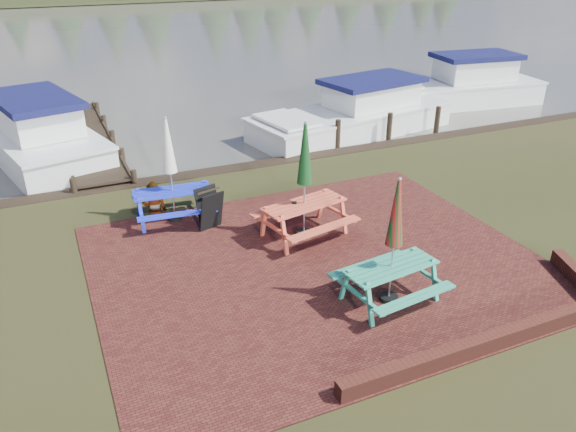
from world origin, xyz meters
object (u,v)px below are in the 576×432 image
(chalkboard, at_px, (210,208))
(boat_far, at_px, (458,88))
(boat_jetty, at_px, (34,134))
(boat_near, at_px, (355,116))
(picnic_table_blue, at_px, (172,186))
(picnic_table_red, at_px, (304,198))
(jetty, at_px, (87,139))
(person, at_px, (152,182))
(picnic_table_teal, at_px, (392,261))

(chalkboard, distance_m, boat_far, 15.07)
(boat_jetty, bearing_deg, boat_near, -26.04)
(boat_jetty, bearing_deg, chalkboard, -79.80)
(boat_far, bearing_deg, boat_jetty, 95.31)
(boat_far, bearing_deg, picnic_table_blue, 122.28)
(chalkboard, xyz_separation_m, boat_far, (13.19, 7.29, -0.01))
(boat_far, bearing_deg, boat_near, 113.04)
(picnic_table_blue, relative_size, chalkboard, 2.68)
(picnic_table_red, bearing_deg, boat_far, 25.35)
(jetty, relative_size, boat_near, 1.13)
(jetty, bearing_deg, chalkboard, -75.79)
(chalkboard, relative_size, boat_far, 0.12)
(boat_jetty, height_order, person, boat_jetty)
(boat_jetty, xyz_separation_m, boat_far, (16.73, -0.50, 0.01))
(picnic_table_teal, distance_m, picnic_table_red, 3.02)
(picnic_table_blue, distance_m, chalkboard, 1.09)
(person, bearing_deg, jetty, -69.86)
(picnic_table_teal, bearing_deg, boat_near, 56.05)
(jetty, relative_size, boat_far, 1.19)
(picnic_table_red, distance_m, boat_near, 8.66)
(jetty, bearing_deg, picnic_table_red, -67.16)
(picnic_table_blue, relative_size, jetty, 0.28)
(chalkboard, distance_m, boat_near, 9.06)
(chalkboard, bearing_deg, picnic_table_teal, -80.68)
(picnic_table_teal, height_order, jetty, picnic_table_teal)
(picnic_table_teal, bearing_deg, chalkboard, 109.82)
(person, bearing_deg, boat_jetty, -56.83)
(picnic_table_teal, height_order, boat_far, picnic_table_teal)
(person, bearing_deg, picnic_table_blue, 132.40)
(picnic_table_red, relative_size, boat_far, 0.35)
(boat_near, bearing_deg, boat_far, -84.45)
(picnic_table_red, relative_size, boat_near, 0.33)
(chalkboard, bearing_deg, jetty, 86.69)
(boat_jetty, distance_m, boat_near, 10.92)
(picnic_table_teal, distance_m, boat_near, 11.03)
(picnic_table_teal, height_order, boat_near, picnic_table_teal)
(picnic_table_red, bearing_deg, person, 125.92)
(picnic_table_teal, relative_size, person, 1.52)
(picnic_table_teal, xyz_separation_m, boat_near, (4.99, 9.82, -0.44))
(jetty, height_order, person, person)
(picnic_table_red, height_order, jetty, picnic_table_red)
(picnic_table_teal, relative_size, picnic_table_red, 0.92)
(boat_far, bearing_deg, jetty, 95.39)
(picnic_table_blue, bearing_deg, picnic_table_red, -33.27)
(picnic_table_red, bearing_deg, chalkboard, 133.78)
(picnic_table_teal, relative_size, boat_jetty, 0.30)
(boat_jetty, xyz_separation_m, person, (2.51, -6.44, 0.33))
(chalkboard, xyz_separation_m, boat_jetty, (-3.54, 7.79, -0.02))
(boat_near, xyz_separation_m, boat_far, (6.04, 1.73, 0.06))
(picnic_table_red, distance_m, person, 3.88)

